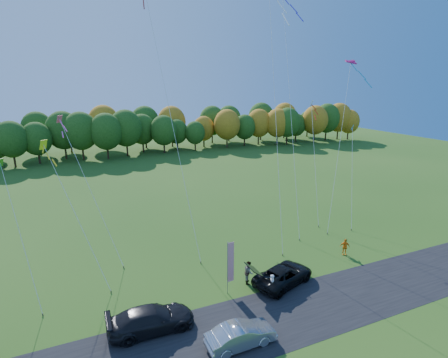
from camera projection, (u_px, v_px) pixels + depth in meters
name	position (u px, v px, depth m)	size (l,w,h in m)	color
ground	(255.00, 285.00, 27.03)	(160.00, 160.00, 0.00)	#234D14
asphalt_strip	(283.00, 315.00, 23.49)	(90.00, 6.00, 0.01)	black
tree_line	(134.00, 155.00, 75.62)	(116.00, 12.00, 10.00)	#1E4711
black_suv	(284.00, 275.00, 27.07)	(2.43, 5.27, 1.47)	black
silver_sedan	(241.00, 335.00, 20.65)	(1.48, 4.26, 1.40)	#AEAFB3
dark_truck_a	(151.00, 319.00, 21.92)	(2.20, 5.42, 1.57)	black
person_tailgate_a	(272.00, 285.00, 25.61)	(0.60, 0.39, 1.64)	white
person_tailgate_b	(249.00, 272.00, 27.14)	(0.88, 0.68, 1.81)	gray
person_east	(345.00, 247.00, 31.58)	(0.91, 0.38, 1.55)	orange
feather_flag	(230.00, 262.00, 25.38)	(0.55, 0.11, 4.18)	#999999
kite_delta_blue	(168.00, 101.00, 31.23)	(3.50, 11.96, 27.11)	#4C3F33
kite_parafoil_orange	(291.00, 108.00, 37.18)	(6.01, 12.18, 25.42)	#4C3F33
kite_delta_red	(276.00, 114.00, 32.16)	(3.38, 8.56, 24.92)	#4C3F33
kite_parafoil_rainbow	(340.00, 143.00, 37.90)	(8.39, 7.00, 17.91)	#4C3F33
kite_diamond_yellow	(76.00, 216.00, 26.43)	(4.21, 6.40, 11.27)	#4C3F33
kite_diamond_green	(21.00, 236.00, 23.79)	(2.23, 5.07, 10.34)	#4C3F33
kite_diamond_white	(315.00, 162.00, 38.66)	(2.48, 5.68, 13.56)	#4C3F33
kite_diamond_pink	(91.00, 191.00, 30.00)	(4.28, 7.08, 12.72)	#4C3F33
kite_diamond_blue_low	(352.00, 176.00, 38.49)	(4.12, 5.58, 10.68)	#4C3F33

